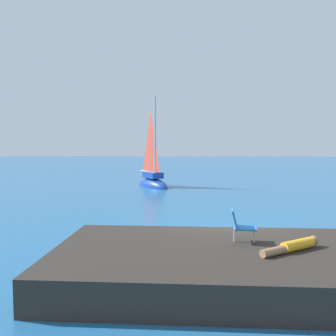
{
  "coord_description": "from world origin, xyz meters",
  "views": [
    {
      "loc": [
        -1.83,
        -10.74,
        3.1
      ],
      "look_at": [
        -2.04,
        11.55,
        1.59
      ],
      "focal_mm": 37.21,
      "sensor_mm": 36.0,
      "label": 1
    }
  ],
  "objects": [
    {
      "name": "person_sunbather",
      "position": [
        0.9,
        -3.12,
        0.85
      ],
      "size": [
        1.56,
        1.05,
        0.25
      ],
      "rotation": [
        0.0,
        0.0,
        3.69
      ],
      "color": "gold",
      "rests_on": "shore_ledge"
    },
    {
      "name": "ground_plane",
      "position": [
        0.0,
        0.0,
        0.0
      ],
      "size": [
        160.0,
        160.0,
        0.0
      ],
      "primitive_type": "plane",
      "color": "#236093"
    },
    {
      "name": "beach_chair",
      "position": [
        -0.15,
        -2.42,
        1.18
      ],
      "size": [
        0.66,
        0.56,
        0.8
      ],
      "rotation": [
        0.0,
        0.0,
        6.14
      ],
      "color": "blue",
      "rests_on": "shore_ledge"
    },
    {
      "name": "boulder_seaward",
      "position": [
        3.03,
        -0.39,
        0.0
      ],
      "size": [
        1.05,
        0.92,
        0.61
      ],
      "primitive_type": "cube",
      "rotation": [
        -0.1,
        -0.1,
        0.31
      ],
      "color": "#292A21",
      "rests_on": "ground"
    },
    {
      "name": "boulder_inland",
      "position": [
        -0.67,
        -1.01,
        0.0
      ],
      "size": [
        1.86,
        1.83,
        1.01
      ],
      "primitive_type": "cube",
      "rotation": [
        -0.09,
        0.09,
        2.25
      ],
      "color": "#322622",
      "rests_on": "ground"
    },
    {
      "name": "shore_ledge",
      "position": [
        -0.33,
        -2.97,
        0.37
      ],
      "size": [
        8.56,
        4.63,
        0.73
      ],
      "primitive_type": "cube",
      "rotation": [
        0.0,
        0.0,
        -0.05
      ],
      "color": "#2D2823",
      "rests_on": "ground"
    },
    {
      "name": "sailboat_near",
      "position": [
        -3.2,
        14.68,
        0.39
      ],
      "size": [
        3.06,
        3.89,
        7.17
      ],
      "rotation": [
        0.0,
        0.0,
        5.26
      ],
      "color": "#193D99",
      "rests_on": "ground"
    }
  ]
}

